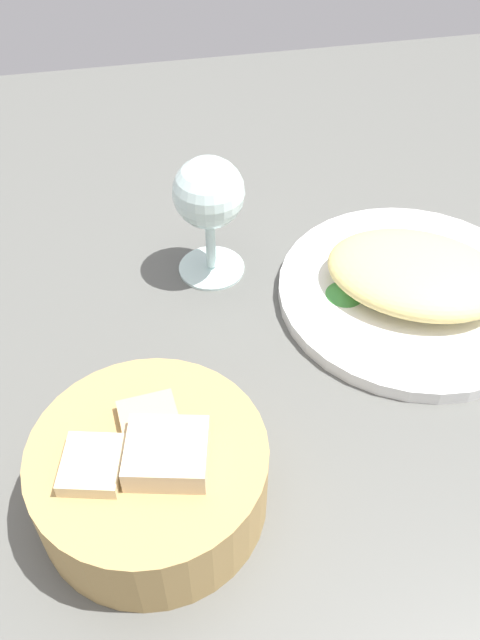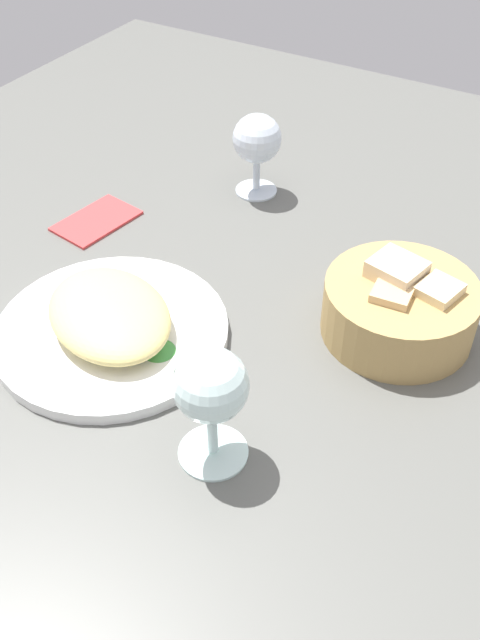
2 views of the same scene
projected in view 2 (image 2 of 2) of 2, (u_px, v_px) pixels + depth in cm
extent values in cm
cube|color=#585955|center=(257.00, 312.00, 85.41)|extent=(140.00, 140.00, 2.00)
cylinder|color=white|center=(112.00, 331.00, 80.36)|extent=(26.04, 26.04, 1.40)
ellipsoid|color=#DFC978|center=(109.00, 314.00, 78.63)|extent=(20.91, 19.04, 3.81)
cone|color=#3B893A|center=(158.00, 346.00, 76.55)|extent=(3.70, 3.70, 1.51)
cylinder|color=tan|center=(399.00, 309.00, 79.29)|extent=(16.90, 16.90, 6.50)
cube|color=beige|center=(437.00, 302.00, 76.92)|extent=(4.89, 5.22, 4.40)
cube|color=beige|center=(395.00, 282.00, 78.82)|extent=(6.39, 5.98, 5.43)
cube|color=tan|center=(390.00, 305.00, 76.50)|extent=(4.38, 4.01, 4.05)
cylinder|color=silver|center=(213.00, 451.00, 68.39)|extent=(6.74, 6.74, 0.60)
cylinder|color=silver|center=(212.00, 431.00, 66.38)|extent=(1.00, 1.00, 5.42)
sphere|color=silver|center=(211.00, 385.00, 62.30)|extent=(6.86, 6.86, 6.86)
cylinder|color=silver|center=(256.00, 189.00, 103.50)|extent=(5.95, 5.95, 0.60)
cylinder|color=silver|center=(256.00, 174.00, 101.86)|extent=(1.00, 1.00, 4.33)
sphere|color=silver|center=(257.00, 138.00, 98.17)|extent=(6.78, 6.78, 6.78)
cube|color=#D13A3A|center=(96.00, 220.00, 97.54)|extent=(8.57, 11.92, 0.80)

